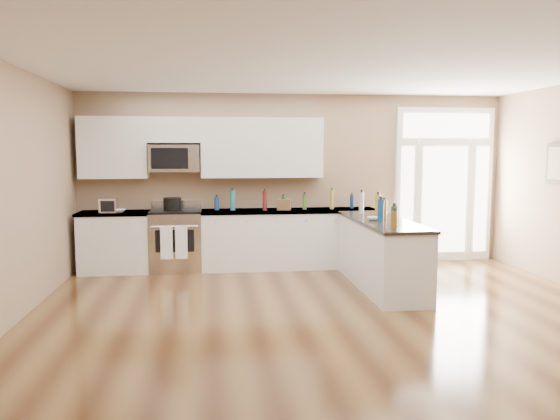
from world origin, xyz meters
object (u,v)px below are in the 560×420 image
Objects in this scene: peninsula_cabinet at (381,256)px; toaster_oven at (109,206)px; stockpot at (172,204)px; kitchen_range at (176,240)px.

peninsula_cabinet is 9.05× the size of toaster_oven.
stockpot is (-2.91, 1.45, 0.62)m from peninsula_cabinet.
stockpot is at bearing -179.36° from kitchen_range.
kitchen_range is 3.86× the size of stockpot.
toaster_oven reaches higher than peninsula_cabinet.
kitchen_range reaches higher than peninsula_cabinet.
stockpot reaches higher than peninsula_cabinet.
kitchen_range is at bearing 0.64° from stockpot.
peninsula_cabinet is at bearing -26.42° from stockpot.
kitchen_range is (-2.87, 1.45, 0.04)m from peninsula_cabinet.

